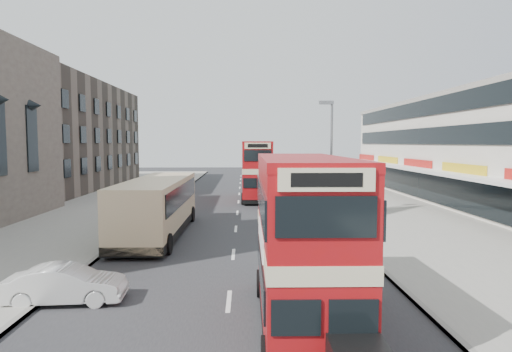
% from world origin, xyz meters
% --- Properties ---
extents(ground, '(160.00, 160.00, 0.00)m').
position_xyz_m(ground, '(0.00, 0.00, 0.00)').
color(ground, '#28282B').
rests_on(ground, ground).
extents(road_surface, '(12.00, 90.00, 0.01)m').
position_xyz_m(road_surface, '(0.00, 20.00, 0.01)').
color(road_surface, '#28282B').
rests_on(road_surface, ground).
extents(pavement_right, '(12.00, 90.00, 0.15)m').
position_xyz_m(pavement_right, '(12.00, 20.00, 0.07)').
color(pavement_right, gray).
rests_on(pavement_right, ground).
extents(pavement_left, '(12.00, 90.00, 0.15)m').
position_xyz_m(pavement_left, '(-12.00, 20.00, 0.07)').
color(pavement_left, gray).
rests_on(pavement_left, ground).
extents(kerb_left, '(0.20, 90.00, 0.16)m').
position_xyz_m(kerb_left, '(-6.10, 20.00, 0.07)').
color(kerb_left, gray).
rests_on(kerb_left, ground).
extents(kerb_right, '(0.20, 90.00, 0.16)m').
position_xyz_m(kerb_right, '(6.10, 20.00, 0.07)').
color(kerb_right, gray).
rests_on(kerb_right, ground).
extents(brick_terrace, '(14.00, 28.00, 12.00)m').
position_xyz_m(brick_terrace, '(-22.00, 38.00, 6.00)').
color(brick_terrace, '#66594C').
rests_on(brick_terrace, ground).
extents(commercial_row, '(9.90, 46.20, 9.30)m').
position_xyz_m(commercial_row, '(19.95, 22.00, 4.70)').
color(commercial_row, beige).
rests_on(commercial_row, ground).
extents(street_lamp, '(1.00, 0.20, 8.12)m').
position_xyz_m(street_lamp, '(6.52, 18.00, 4.78)').
color(street_lamp, slate).
rests_on(street_lamp, ground).
extents(bus_main, '(2.41, 8.51, 4.68)m').
position_xyz_m(bus_main, '(2.16, 0.05, 2.46)').
color(bus_main, black).
rests_on(bus_main, ground).
extents(bus_second, '(2.80, 9.45, 5.17)m').
position_xyz_m(bus_second, '(1.74, 27.28, 2.72)').
color(bus_second, black).
rests_on(bus_second, ground).
extents(coach, '(3.00, 11.21, 2.96)m').
position_xyz_m(coach, '(-4.37, 12.31, 1.75)').
color(coach, black).
rests_on(coach, ground).
extents(car_left_front, '(3.85, 1.55, 1.24)m').
position_xyz_m(car_left_front, '(-5.30, 2.00, 0.62)').
color(car_left_front, silver).
rests_on(car_left_front, ground).
extents(car_right_a, '(5.33, 2.51, 1.50)m').
position_xyz_m(car_right_a, '(4.56, 13.92, 0.75)').
color(car_right_a, '#9E240F').
rests_on(car_right_a, ground).
extents(car_right_b, '(4.43, 2.39, 1.18)m').
position_xyz_m(car_right_b, '(4.56, 20.83, 0.59)').
color(car_right_b, orange).
rests_on(car_right_b, ground).
extents(car_right_c, '(4.19, 2.08, 1.37)m').
position_xyz_m(car_right_c, '(4.66, 31.15, 0.69)').
color(car_right_c, '#537CA7').
rests_on(car_right_c, ground).
extents(pedestrian_near, '(0.63, 0.44, 1.68)m').
position_xyz_m(pedestrian_near, '(7.49, 13.66, 0.99)').
color(pedestrian_near, gray).
rests_on(pedestrian_near, pavement_right).
extents(cyclist, '(0.64, 1.84, 1.93)m').
position_xyz_m(cyclist, '(3.76, 20.91, 0.63)').
color(cyclist, gray).
rests_on(cyclist, ground).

